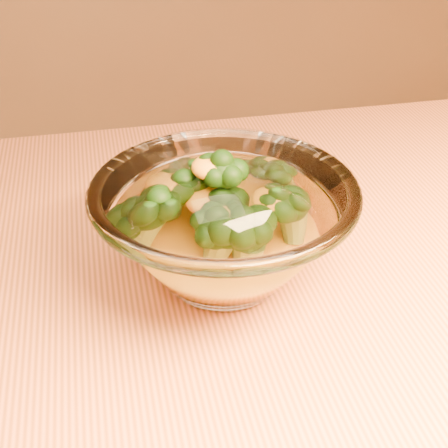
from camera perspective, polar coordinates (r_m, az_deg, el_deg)
The scene contains 4 objects.
table at distance 0.58m, azimuth 10.22°, elevation -15.93°, with size 1.20×0.80×0.75m.
glass_bowl at distance 0.51m, azimuth -0.00°, elevation -0.44°, with size 0.22×0.22×0.10m.
cheese_sauce at distance 0.52m, azimuth -0.00°, elevation -2.28°, with size 0.11×0.11×0.03m, color orange.
broccoli_heap at distance 0.51m, azimuth -0.86°, elevation 1.32°, with size 0.16×0.14×0.08m.
Camera 1 is at (-0.17, -0.34, 1.08)m, focal length 50.00 mm.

